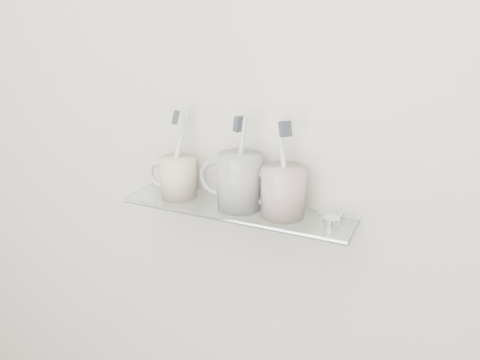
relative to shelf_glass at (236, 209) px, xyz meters
The scene contains 18 objects.
wall_back 0.17m from the shelf_glass, 90.00° to the left, with size 2.50×2.50×0.00m, color beige.
shelf_glass is the anchor object (origin of this frame).
shelf_rail 0.06m from the shelf_glass, 90.00° to the right, with size 0.01×0.01×0.50m, color silver.
bracket_left 0.22m from the shelf_glass, 167.38° to the left, with size 0.02×0.02×0.03m, color silver.
bracket_right 0.22m from the shelf_glass, 12.62° to the left, with size 0.02×0.02×0.03m, color silver.
mug_left 0.15m from the shelf_glass, behind, with size 0.08×0.08×0.09m, color beige.
mug_left_handle 0.20m from the shelf_glass, behind, with size 0.07×0.07×0.01m, color beige.
toothbrush_left 0.18m from the shelf_glass, behind, with size 0.01×0.01×0.19m, color silver.
bristles_left 0.23m from the shelf_glass, behind, with size 0.01×0.02×0.03m, color #2F343B.
mug_center 0.06m from the shelf_glass, 47.07° to the left, with size 0.09×0.09×0.12m, color silver.
mug_center_handle 0.08m from the shelf_glass, behind, with size 0.08×0.08×0.01m, color silver.
toothbrush_center 0.11m from the shelf_glass, 47.07° to the left, with size 0.01×0.01×0.19m, color silver.
bristles_center 0.19m from the shelf_glass, 47.07° to the left, with size 0.01×0.02×0.03m, color #2F343B.
mug_right 0.12m from the shelf_glass, ahead, with size 0.09×0.09×0.10m, color silver.
mug_right_handle 0.07m from the shelf_glass, ahead, with size 0.07×0.07×0.01m, color silver.
toothbrush_right 0.15m from the shelf_glass, ahead, with size 0.01×0.01×0.19m, color silver.
bristles_right 0.21m from the shelf_glass, ahead, with size 0.01×0.02×0.03m, color #2F343B.
chrome_cap 0.20m from the shelf_glass, ahead, with size 0.03×0.03×0.01m, color silver.
Camera 1 is at (0.38, 0.21, 1.50)m, focal length 35.00 mm.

